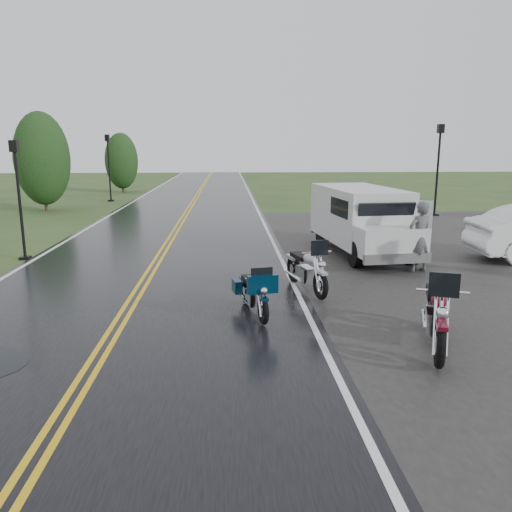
{
  "coord_description": "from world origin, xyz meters",
  "views": [
    {
      "loc": [
        2.17,
        -9.09,
        3.44
      ],
      "look_at": [
        2.8,
        2.0,
        1.0
      ],
      "focal_mm": 35.0,
      "sensor_mm": 36.0,
      "label": 1
    }
  ],
  "objects_px": {
    "motorcycle_silver": "(321,274)",
    "van_white": "(357,231)",
    "person_at_van": "(419,238)",
    "lamp_post_far_right": "(438,170)",
    "lamp_post_far_left": "(109,168)",
    "lamp_post_near_left": "(20,200)",
    "motorcycle_teal": "(263,299)",
    "motorcycle_red": "(441,326)"
  },
  "relations": [
    {
      "from": "motorcycle_teal",
      "to": "van_white",
      "type": "bearing_deg",
      "value": 45.4
    },
    {
      "from": "motorcycle_red",
      "to": "motorcycle_teal",
      "type": "relative_size",
      "value": 1.32
    },
    {
      "from": "motorcycle_silver",
      "to": "lamp_post_far_right",
      "type": "height_order",
      "value": "lamp_post_far_right"
    },
    {
      "from": "person_at_van",
      "to": "lamp_post_far_right",
      "type": "relative_size",
      "value": 0.43
    },
    {
      "from": "motorcycle_teal",
      "to": "lamp_post_near_left",
      "type": "xyz_separation_m",
      "value": [
        -7.0,
        6.4,
        1.28
      ]
    },
    {
      "from": "motorcycle_teal",
      "to": "van_white",
      "type": "height_order",
      "value": "van_white"
    },
    {
      "from": "lamp_post_far_right",
      "to": "lamp_post_near_left",
      "type": "bearing_deg",
      "value": -151.73
    },
    {
      "from": "motorcycle_teal",
      "to": "van_white",
      "type": "xyz_separation_m",
      "value": [
        3.02,
        4.67,
        0.53
      ]
    },
    {
      "from": "motorcycle_silver",
      "to": "lamp_post_far_left",
      "type": "bearing_deg",
      "value": 99.55
    },
    {
      "from": "lamp_post_far_left",
      "to": "lamp_post_far_right",
      "type": "relative_size",
      "value": 0.93
    },
    {
      "from": "person_at_van",
      "to": "lamp_post_near_left",
      "type": "relative_size",
      "value": 0.53
    },
    {
      "from": "motorcycle_silver",
      "to": "lamp_post_near_left",
      "type": "distance_m",
      "value": 9.79
    },
    {
      "from": "motorcycle_red",
      "to": "motorcycle_silver",
      "type": "bearing_deg",
      "value": 127.75
    },
    {
      "from": "van_white",
      "to": "lamp_post_near_left",
      "type": "distance_m",
      "value": 10.19
    },
    {
      "from": "person_at_van",
      "to": "lamp_post_far_right",
      "type": "height_order",
      "value": "lamp_post_far_right"
    },
    {
      "from": "motorcycle_teal",
      "to": "lamp_post_far_left",
      "type": "bearing_deg",
      "value": 97.5
    },
    {
      "from": "motorcycle_teal",
      "to": "motorcycle_silver",
      "type": "height_order",
      "value": "motorcycle_silver"
    },
    {
      "from": "lamp_post_near_left",
      "to": "lamp_post_far_right",
      "type": "xyz_separation_m",
      "value": [
        16.82,
        9.04,
        0.45
      ]
    },
    {
      "from": "lamp_post_far_right",
      "to": "lamp_post_far_left",
      "type": "bearing_deg",
      "value": 156.06
    },
    {
      "from": "motorcycle_teal",
      "to": "lamp_post_far_right",
      "type": "bearing_deg",
      "value": 45.84
    },
    {
      "from": "motorcycle_red",
      "to": "lamp_post_near_left",
      "type": "xyz_separation_m",
      "value": [
        -9.6,
        8.51,
        1.1
      ]
    },
    {
      "from": "van_white",
      "to": "lamp_post_far_right",
      "type": "bearing_deg",
      "value": 51.68
    },
    {
      "from": "motorcycle_teal",
      "to": "van_white",
      "type": "distance_m",
      "value": 5.59
    },
    {
      "from": "motorcycle_silver",
      "to": "person_at_van",
      "type": "xyz_separation_m",
      "value": [
        3.21,
        2.57,
        0.32
      ]
    },
    {
      "from": "lamp_post_near_left",
      "to": "motorcycle_teal",
      "type": "bearing_deg",
      "value": -42.44
    },
    {
      "from": "lamp_post_far_left",
      "to": "lamp_post_far_right",
      "type": "bearing_deg",
      "value": -23.94
    },
    {
      "from": "motorcycle_teal",
      "to": "lamp_post_far_right",
      "type": "distance_m",
      "value": 18.38
    },
    {
      "from": "motorcycle_teal",
      "to": "person_at_van",
      "type": "bearing_deg",
      "value": 29.73
    },
    {
      "from": "person_at_van",
      "to": "lamp_post_far_right",
      "type": "bearing_deg",
      "value": -133.29
    },
    {
      "from": "motorcycle_red",
      "to": "van_white",
      "type": "distance_m",
      "value": 6.8
    },
    {
      "from": "motorcycle_red",
      "to": "person_at_van",
      "type": "height_order",
      "value": "person_at_van"
    },
    {
      "from": "motorcycle_silver",
      "to": "van_white",
      "type": "bearing_deg",
      "value": 48.89
    },
    {
      "from": "motorcycle_silver",
      "to": "lamp_post_near_left",
      "type": "xyz_separation_m",
      "value": [
        -8.4,
        4.9,
        1.17
      ]
    },
    {
      "from": "motorcycle_teal",
      "to": "person_at_van",
      "type": "relative_size",
      "value": 0.97
    },
    {
      "from": "van_white",
      "to": "lamp_post_far_left",
      "type": "distance_m",
      "value": 21.86
    },
    {
      "from": "person_at_van",
      "to": "lamp_post_far_left",
      "type": "distance_m",
      "value": 23.22
    },
    {
      "from": "van_white",
      "to": "lamp_post_near_left",
      "type": "height_order",
      "value": "lamp_post_near_left"
    },
    {
      "from": "motorcycle_silver",
      "to": "lamp_post_far_left",
      "type": "relative_size",
      "value": 0.53
    },
    {
      "from": "motorcycle_silver",
      "to": "motorcycle_teal",
      "type": "bearing_deg",
      "value": -146.95
    },
    {
      "from": "motorcycle_silver",
      "to": "person_at_van",
      "type": "distance_m",
      "value": 4.13
    },
    {
      "from": "van_white",
      "to": "person_at_van",
      "type": "relative_size",
      "value": 2.84
    },
    {
      "from": "motorcycle_teal",
      "to": "lamp_post_far_right",
      "type": "xyz_separation_m",
      "value": [
        9.82,
        15.44,
        1.73
      ]
    }
  ]
}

